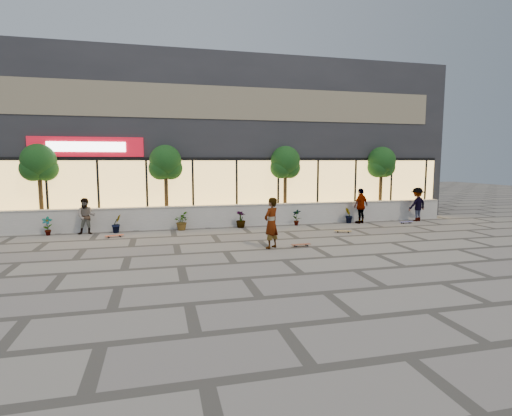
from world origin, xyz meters
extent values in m
plane|color=gray|center=(0.00, 0.00, 0.00)|extent=(80.00, 80.00, 0.00)
cube|color=silver|center=(0.00, 7.00, 0.50)|extent=(22.00, 0.35, 1.00)
cube|color=#B2AFA8|center=(0.00, 7.00, 1.02)|extent=(22.00, 0.42, 0.04)
cube|color=#26272C|center=(0.00, 12.50, 4.25)|extent=(24.00, 9.00, 8.50)
cube|color=#E9B55D|center=(0.00, 7.98, 1.70)|extent=(23.04, 0.05, 3.00)
cube|color=black|center=(0.00, 7.95, 3.25)|extent=(23.04, 0.08, 0.15)
cube|color=#B00C1C|center=(-7.00, 7.93, 3.80)|extent=(5.00, 0.10, 0.90)
cube|color=white|center=(-7.00, 7.86, 3.80)|extent=(3.40, 0.06, 0.45)
cube|color=brown|center=(0.00, 7.98, 6.00)|extent=(21.60, 0.05, 1.60)
imported|color=#133B15|center=(-8.50, 6.45, 0.41)|extent=(0.43, 0.29, 0.81)
imported|color=#133B15|center=(-5.70, 6.45, 0.41)|extent=(0.57, 0.57, 0.81)
imported|color=#133B15|center=(-2.90, 6.45, 0.41)|extent=(0.68, 0.77, 0.81)
imported|color=#133B15|center=(-0.10, 6.45, 0.41)|extent=(0.64, 0.64, 0.81)
imported|color=#133B15|center=(2.70, 6.45, 0.41)|extent=(0.46, 0.35, 0.81)
imported|color=#133B15|center=(5.50, 6.45, 0.41)|extent=(0.55, 0.57, 0.81)
cylinder|color=#412E17|center=(-9.00, 7.70, 1.62)|extent=(0.18, 0.18, 3.24)
sphere|color=#133B15|center=(-9.00, 7.70, 3.17)|extent=(1.50, 1.50, 1.50)
sphere|color=#133B15|center=(-9.25, 7.65, 2.81)|extent=(1.10, 1.10, 1.10)
sphere|color=#133B15|center=(-8.75, 7.75, 2.81)|extent=(1.10, 1.10, 1.10)
cylinder|color=#412E17|center=(-3.50, 7.70, 1.62)|extent=(0.18, 0.18, 3.24)
sphere|color=#133B15|center=(-3.50, 7.70, 3.17)|extent=(1.50, 1.50, 1.50)
sphere|color=#133B15|center=(-3.75, 7.65, 2.81)|extent=(1.10, 1.10, 1.10)
sphere|color=#133B15|center=(-3.25, 7.75, 2.81)|extent=(1.10, 1.10, 1.10)
cylinder|color=#412E17|center=(2.50, 7.70, 1.62)|extent=(0.18, 0.18, 3.24)
sphere|color=#133B15|center=(2.50, 7.70, 3.17)|extent=(1.50, 1.50, 1.50)
sphere|color=#133B15|center=(2.25, 7.65, 2.81)|extent=(1.10, 1.10, 1.10)
sphere|color=#133B15|center=(2.75, 7.75, 2.81)|extent=(1.10, 1.10, 1.10)
cylinder|color=#412E17|center=(8.00, 7.70, 1.62)|extent=(0.18, 0.18, 3.24)
sphere|color=#133B15|center=(8.00, 7.70, 3.17)|extent=(1.50, 1.50, 1.50)
sphere|color=#133B15|center=(7.75, 7.65, 2.81)|extent=(1.10, 1.10, 1.10)
sphere|color=#133B15|center=(8.25, 7.75, 2.81)|extent=(1.10, 1.10, 1.10)
imported|color=silver|center=(0.07, 1.78, 0.93)|extent=(0.81, 0.76, 1.85)
imported|color=tan|center=(-6.91, 6.30, 0.79)|extent=(0.78, 0.61, 1.58)
imported|color=silver|center=(6.08, 6.30, 0.89)|extent=(1.13, 0.85, 1.78)
imported|color=maroon|center=(9.33, 6.30, 0.88)|extent=(1.28, 0.95, 1.77)
cube|color=brown|center=(1.23, 1.80, 0.08)|extent=(0.76, 0.26, 0.02)
cylinder|color=black|center=(1.45, 1.89, 0.03)|extent=(0.06, 0.03, 0.05)
cylinder|color=black|center=(1.46, 1.76, 0.03)|extent=(0.06, 0.03, 0.05)
cylinder|color=black|center=(0.99, 1.85, 0.03)|extent=(0.06, 0.03, 0.05)
cylinder|color=black|center=(1.00, 1.71, 0.03)|extent=(0.06, 0.03, 0.05)
cube|color=#C94825|center=(-5.70, 5.32, 0.08)|extent=(0.77, 0.41, 0.02)
cylinder|color=black|center=(-5.50, 5.45, 0.03)|extent=(0.06, 0.04, 0.05)
cylinder|color=black|center=(-5.46, 5.33, 0.03)|extent=(0.06, 0.04, 0.05)
cylinder|color=black|center=(-5.94, 5.31, 0.03)|extent=(0.06, 0.04, 0.05)
cylinder|color=black|center=(-5.90, 5.19, 0.03)|extent=(0.06, 0.04, 0.05)
cube|color=olive|center=(4.02, 4.05, 0.08)|extent=(0.75, 0.48, 0.02)
cylinder|color=black|center=(4.26, 4.02, 0.03)|extent=(0.06, 0.05, 0.05)
cylinder|color=black|center=(4.20, 3.90, 0.03)|extent=(0.06, 0.05, 0.05)
cylinder|color=black|center=(3.84, 4.20, 0.03)|extent=(0.06, 0.05, 0.05)
cylinder|color=black|center=(3.79, 4.08, 0.03)|extent=(0.06, 0.05, 0.05)
cube|color=#544F92|center=(8.34, 5.72, 0.08)|extent=(0.77, 0.27, 0.02)
cylinder|color=black|center=(8.57, 5.81, 0.03)|extent=(0.06, 0.03, 0.05)
cylinder|color=black|center=(8.58, 5.68, 0.03)|extent=(0.06, 0.03, 0.05)
cylinder|color=black|center=(8.10, 5.77, 0.03)|extent=(0.06, 0.03, 0.05)
cylinder|color=black|center=(8.12, 5.63, 0.03)|extent=(0.06, 0.03, 0.05)
camera|label=1|loc=(-3.85, -11.91, 3.17)|focal=28.00mm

